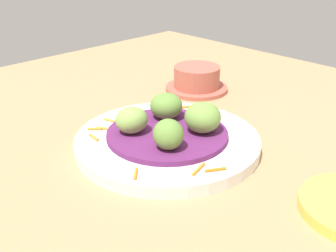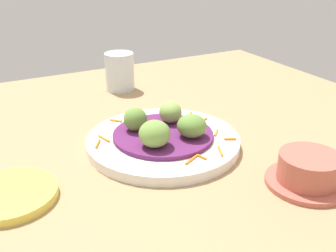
{
  "view_description": "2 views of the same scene",
  "coord_description": "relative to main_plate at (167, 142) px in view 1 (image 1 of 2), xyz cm",
  "views": [
    {
      "loc": [
        -43.01,
        41.8,
        32.13
      ],
      "look_at": [
        -1.56,
        1.12,
        4.92
      ],
      "focal_mm": 45.0,
      "sensor_mm": 36.0,
      "label": 1
    },
    {
      "loc": [
        -32.15,
        -56.03,
        35.8
      ],
      "look_at": [
        -1.23,
        2.53,
        5.6
      ],
      "focal_mm": 42.73,
      "sensor_mm": 36.0,
      "label": 2
    }
  ],
  "objects": [
    {
      "name": "terracotta_bowl",
      "position": [
        13.67,
        -21.81,
        1.37
      ],
      "size": [
        12.67,
        12.67,
        5.07
      ],
      "color": "#B75B4C",
      "rests_on": "table_surface"
    },
    {
      "name": "guac_scoop_center",
      "position": [
        3.86,
        -3.56,
        3.74
      ],
      "size": [
        7.31,
        7.33,
        4.07
      ],
      "primitive_type": "ellipsoid",
      "rotation": [
        0.0,
        0.0,
        5.36
      ],
      "color": "olive",
      "rests_on": "cabbage_bed"
    },
    {
      "name": "cabbage_bed",
      "position": [
        -0.0,
        0.0,
        1.31
      ],
      "size": [
        18.25,
        18.25,
        0.79
      ],
      "primitive_type": "cylinder",
      "color": "#60235B",
      "rests_on": "main_plate"
    },
    {
      "name": "carrot_garnish",
      "position": [
        2.46,
        -0.51,
        1.11
      ],
      "size": [
        23.96,
        22.93,
        0.4
      ],
      "color": "orange",
      "rests_on": "main_plate"
    },
    {
      "name": "table_surface",
      "position": [
        2.45,
        -2.14,
        -1.91
      ],
      "size": [
        110.0,
        110.0,
        2.0
      ],
      "primitive_type": "cube",
      "color": "tan",
      "rests_on": "ground"
    },
    {
      "name": "guac_scoop_left",
      "position": [
        -3.56,
        -3.86,
        3.99
      ],
      "size": [
        6.16,
        6.25,
        4.57
      ],
      "primitive_type": "ellipsoid",
      "rotation": [
        0.0,
        0.0,
        4.55
      ],
      "color": "#759E47",
      "rests_on": "cabbage_bed"
    },
    {
      "name": "guac_scoop_right",
      "position": [
        3.56,
        3.86,
        3.7
      ],
      "size": [
        5.8,
        6.11,
        3.98
      ],
      "primitive_type": "ellipsoid",
      "rotation": [
        0.0,
        0.0,
        4.34
      ],
      "color": "#84A851",
      "rests_on": "cabbage_bed"
    },
    {
      "name": "main_plate",
      "position": [
        0.0,
        0.0,
        0.0
      ],
      "size": [
        27.88,
        27.88,
        1.83
      ],
      "primitive_type": "cylinder",
      "color": "white",
      "rests_on": "table_surface"
    },
    {
      "name": "guac_scoop_back",
      "position": [
        -3.86,
        3.56,
        3.86
      ],
      "size": [
        4.68,
        4.61,
        4.3
      ],
      "primitive_type": "ellipsoid",
      "rotation": [
        0.0,
        0.0,
        6.2
      ],
      "color": "olive",
      "rests_on": "cabbage_bed"
    }
  ]
}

